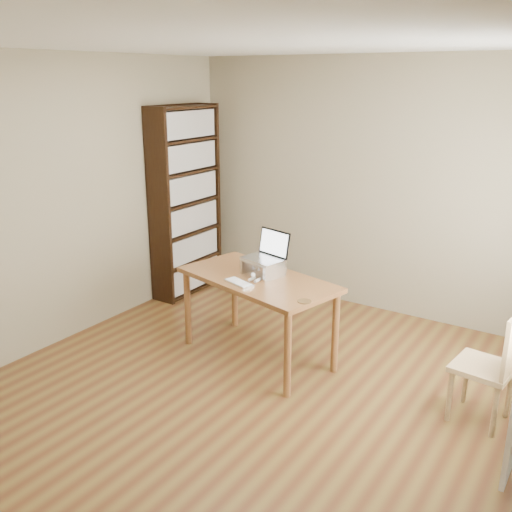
% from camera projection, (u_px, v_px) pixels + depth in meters
% --- Properties ---
extents(room, '(4.04, 4.54, 2.64)m').
position_uv_depth(room, '(246.00, 236.00, 4.06)').
color(room, '#572F16').
rests_on(room, ground).
extents(bookshelf, '(0.30, 0.90, 2.10)m').
position_uv_depth(bookshelf, '(186.00, 202.00, 6.34)').
color(bookshelf, black).
rests_on(bookshelf, ground).
extents(desk, '(1.51, 1.00, 0.75)m').
position_uv_depth(desk, '(258.00, 288.00, 4.89)').
color(desk, brown).
rests_on(desk, ground).
extents(laptop_stand, '(0.32, 0.25, 0.13)m').
position_uv_depth(laptop_stand, '(263.00, 266.00, 4.90)').
color(laptop_stand, silver).
rests_on(laptop_stand, desk).
extents(laptop, '(0.39, 0.36, 0.24)m').
position_uv_depth(laptop, '(267.00, 252.00, 4.91)').
color(laptop, silver).
rests_on(laptop, laptop_stand).
extents(keyboard, '(0.29, 0.19, 0.02)m').
position_uv_depth(keyboard, '(239.00, 283.00, 4.71)').
color(keyboard, silver).
rests_on(keyboard, desk).
extents(coaster, '(0.11, 0.11, 0.01)m').
position_uv_depth(coaster, '(304.00, 301.00, 4.34)').
color(coaster, brown).
rests_on(coaster, desk).
extents(cat, '(0.22, 0.46, 0.13)m').
position_uv_depth(cat, '(268.00, 268.00, 4.91)').
color(cat, '#4E433D').
rests_on(cat, desk).
extents(chair, '(0.43, 0.43, 0.88)m').
position_uv_depth(chair, '(494.00, 363.00, 3.99)').
color(chair, tan).
rests_on(chair, ground).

